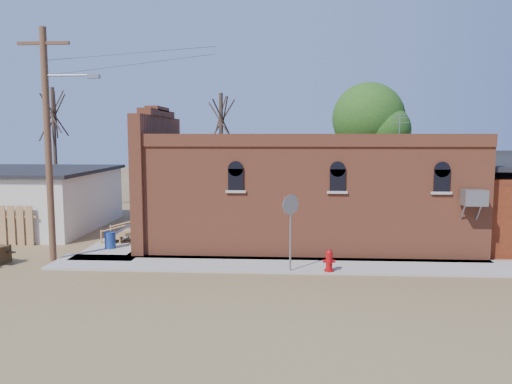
# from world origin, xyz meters

# --- Properties ---
(ground) EXTENTS (120.00, 120.00, 0.00)m
(ground) POSITION_xyz_m (0.00, 0.00, 0.00)
(ground) COLOR brown
(ground) RESTS_ON ground
(sidewalk_south) EXTENTS (19.00, 2.20, 0.08)m
(sidewalk_south) POSITION_xyz_m (1.50, 0.90, 0.04)
(sidewalk_south) COLOR #9E9991
(sidewalk_south) RESTS_ON ground
(sidewalk_west) EXTENTS (2.60, 10.00, 0.08)m
(sidewalk_west) POSITION_xyz_m (-6.30, 6.00, 0.04)
(sidewalk_west) COLOR #9E9991
(sidewalk_west) RESTS_ON ground
(brick_bar) EXTENTS (16.40, 7.97, 6.30)m
(brick_bar) POSITION_xyz_m (1.64, 5.49, 2.34)
(brick_bar) COLOR #A44F32
(brick_bar) RESTS_ON ground
(utility_pole) EXTENTS (3.12, 0.26, 9.00)m
(utility_pole) POSITION_xyz_m (-8.14, 1.20, 4.77)
(utility_pole) COLOR #513420
(utility_pole) RESTS_ON ground
(tree_bare_near) EXTENTS (2.80, 2.80, 7.65)m
(tree_bare_near) POSITION_xyz_m (-3.00, 13.00, 5.96)
(tree_bare_near) COLOR #4A382A
(tree_bare_near) RESTS_ON ground
(tree_bare_far) EXTENTS (2.80, 2.80, 8.16)m
(tree_bare_far) POSITION_xyz_m (-14.00, 14.00, 6.36)
(tree_bare_far) COLOR #4A382A
(tree_bare_far) RESTS_ON ground
(tree_leafy) EXTENTS (4.40, 4.40, 8.15)m
(tree_leafy) POSITION_xyz_m (6.00, 13.50, 5.93)
(tree_leafy) COLOR #4A382A
(tree_leafy) RESTS_ON ground
(fire_hydrant) EXTENTS (0.45, 0.43, 0.79)m
(fire_hydrant) POSITION_xyz_m (2.55, -0.00, 0.47)
(fire_hydrant) COLOR #A6090C
(fire_hydrant) RESTS_ON sidewalk_south
(stop_sign) EXTENTS (0.60, 0.56, 2.79)m
(stop_sign) POSITION_xyz_m (1.16, 0.00, 2.22)
(stop_sign) COLOR gray
(stop_sign) RESTS_ON sidewalk_south
(trash_barrel) EXTENTS (0.62, 0.62, 0.71)m
(trash_barrel) POSITION_xyz_m (-6.58, 3.14, 0.44)
(trash_barrel) COLOR navy
(trash_barrel) RESTS_ON sidewalk_west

